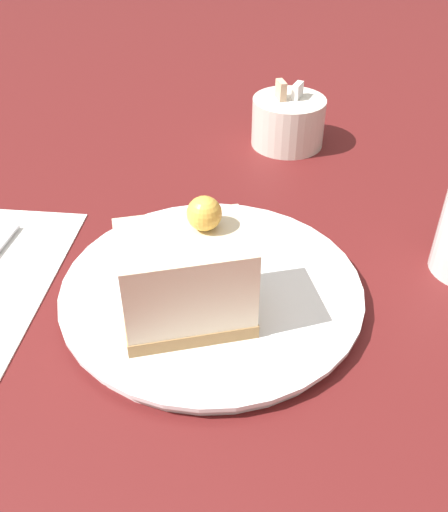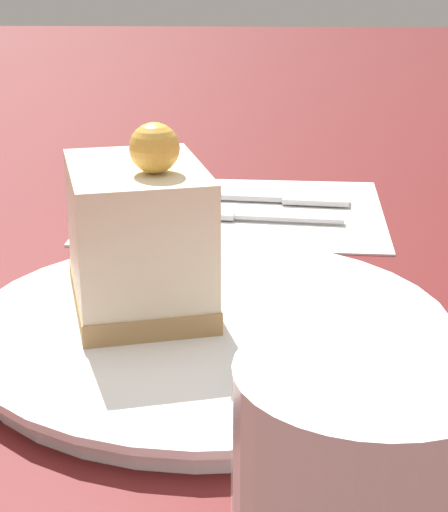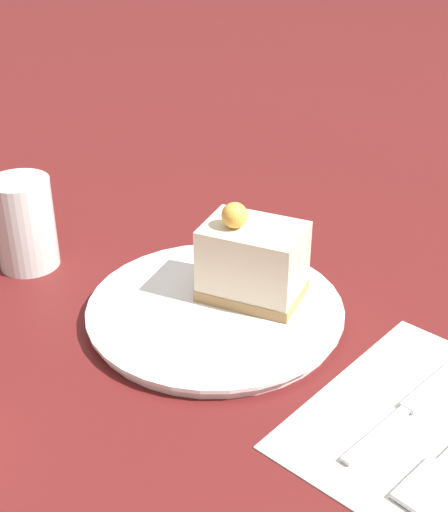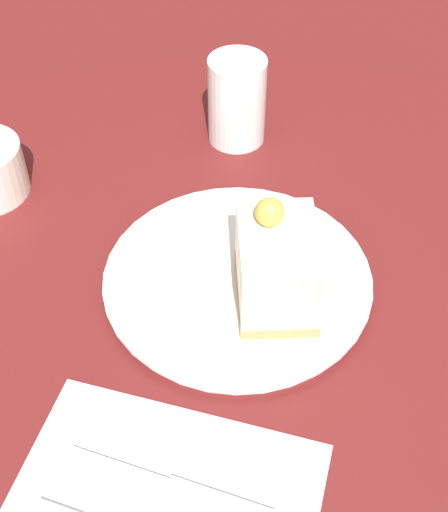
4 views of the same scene
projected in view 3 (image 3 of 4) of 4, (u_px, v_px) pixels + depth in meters
The scene contains 6 objects.
ground_plane at pixel (206, 294), 0.75m from camera, with size 4.00×4.00×0.00m, color #5B1919.
plate at pixel (215, 311), 0.71m from camera, with size 0.26×0.26×0.01m.
cake_slice at pixel (252, 261), 0.70m from camera, with size 0.11×0.09×0.10m.
napkin at pixel (435, 427), 0.58m from camera, with size 0.20×0.24×0.00m.
knife at pixel (417, 400), 0.60m from camera, with size 0.03×0.17×0.00m.
drinking_glass at pixel (24, 223), 0.78m from camera, with size 0.07×0.07×0.10m.
Camera 3 is at (-0.41, 0.48, 0.41)m, focal length 50.00 mm.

